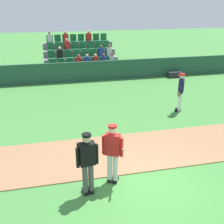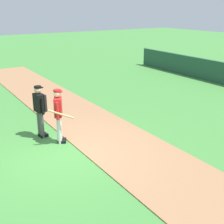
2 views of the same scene
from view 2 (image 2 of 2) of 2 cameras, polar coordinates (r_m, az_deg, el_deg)
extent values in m
plane|color=#42843A|center=(9.17, -9.18, -7.78)|extent=(80.00, 80.00, 0.00)
cube|color=#9E704C|center=(9.91, 0.34, -5.24)|extent=(28.00, 2.60, 0.03)
cylinder|color=silver|center=(9.80, -9.89, -3.07)|extent=(0.14, 0.14, 0.90)
cylinder|color=silver|center=(9.66, -9.96, -3.44)|extent=(0.14, 0.14, 0.90)
cube|color=black|center=(9.96, -9.41, -5.19)|extent=(0.23, 0.29, 0.10)
cube|color=black|center=(9.81, -9.48, -5.58)|extent=(0.23, 0.29, 0.10)
cube|color=red|center=(9.47, -10.19, 0.94)|extent=(0.46, 0.38, 0.60)
cylinder|color=red|center=(9.72, -10.04, 1.12)|extent=(0.09, 0.09, 0.55)
cylinder|color=red|center=(9.25, -10.30, 0.15)|extent=(0.09, 0.09, 0.55)
sphere|color=beige|center=(9.34, -10.34, 3.44)|extent=(0.22, 0.22, 0.22)
cylinder|color=#B21919|center=(9.32, -10.38, 4.03)|extent=(0.23, 0.23, 0.06)
cube|color=#B21919|center=(9.31, -9.76, 3.87)|extent=(0.22, 0.19, 0.02)
cylinder|color=tan|center=(9.27, -9.65, -0.41)|extent=(0.21, 0.79, 0.41)
cylinder|color=#4C4C4C|center=(10.32, -13.57, -2.17)|extent=(0.14, 0.14, 0.90)
cylinder|color=#4C4C4C|center=(10.19, -13.14, -2.42)|extent=(0.14, 0.14, 0.90)
cube|color=black|center=(10.50, -13.11, -4.12)|extent=(0.16, 0.27, 0.10)
cube|color=black|center=(10.37, -12.69, -4.40)|extent=(0.16, 0.27, 0.10)
cube|color=black|center=(10.01, -13.69, 1.70)|extent=(0.43, 0.28, 0.60)
cylinder|color=black|center=(10.24, -14.32, 1.75)|extent=(0.09, 0.09, 0.55)
cylinder|color=black|center=(9.81, -12.98, 1.09)|extent=(0.09, 0.09, 0.55)
sphere|color=tan|center=(9.89, -13.89, 4.07)|extent=(0.22, 0.22, 0.22)
cylinder|color=black|center=(9.86, -13.93, 4.63)|extent=(0.23, 0.23, 0.06)
cube|color=black|center=(9.92, -13.41, 4.57)|extent=(0.20, 0.14, 0.02)
cube|color=black|center=(10.06, -13.04, 1.85)|extent=(0.45, 0.14, 0.56)
camera|label=1|loc=(10.45, -53.53, 15.68)|focal=46.12mm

